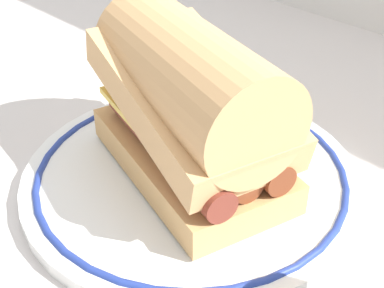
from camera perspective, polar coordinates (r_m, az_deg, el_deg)
The scene contains 3 objects.
ground_plane at distance 0.47m, azimuth -0.11°, elevation -4.15°, with size 1.50×1.50×0.00m, color beige.
plate at distance 0.46m, azimuth -0.00°, elevation -3.82°, with size 0.28×0.28×0.01m.
sausage_sandwich at distance 0.42m, azimuth -0.00°, elevation 3.75°, with size 0.20×0.14×0.13m.
Camera 1 is at (0.25, -0.26, 0.29)m, focal length 51.67 mm.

